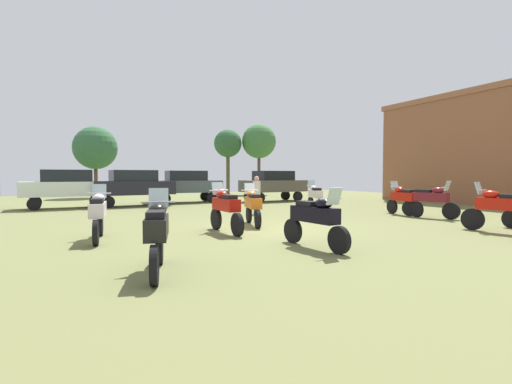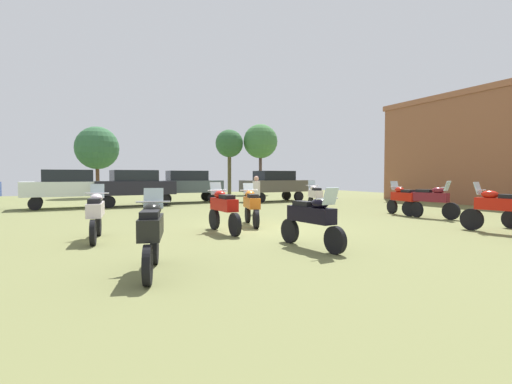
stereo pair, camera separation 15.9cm
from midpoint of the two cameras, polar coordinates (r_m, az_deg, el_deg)
ground_plane at (r=12.46m, az=0.69°, el=-5.46°), size 44.00×52.00×0.02m
motorcycle_2 at (r=16.88m, az=24.29°, el=-1.04°), size 0.84×2.25×1.50m
motorcycle_3 at (r=19.02m, az=8.55°, el=-0.54°), size 0.79×2.05×1.46m
motorcycle_4 at (r=6.94m, az=-15.14°, el=-5.82°), size 0.76×2.07×1.47m
motorcycle_5 at (r=9.09m, az=8.29°, el=-3.84°), size 0.63×2.26×1.45m
motorcycle_6 at (r=10.93m, az=-22.82°, el=-2.89°), size 0.64×2.23×1.47m
motorcycle_8 at (r=11.48m, az=-4.94°, el=-2.39°), size 0.62×2.25×1.50m
motorcycle_10 at (r=13.10m, az=-0.82°, el=-1.91°), size 0.77×2.14×1.44m
motorcycle_12 at (r=17.60m, az=20.87°, el=-0.91°), size 0.65×2.20×1.46m
motorcycle_13 at (r=13.47m, az=32.34°, el=-2.02°), size 0.77×2.26×1.51m
car_1 at (r=22.26m, az=-26.53°, el=0.83°), size 4.38×2.01×2.00m
car_2 at (r=24.54m, az=-10.54°, el=1.19°), size 4.33×1.88×2.00m
car_5 at (r=25.25m, az=2.42°, el=1.26°), size 4.43×2.13×2.00m
car_6 at (r=22.43m, az=-17.95°, el=0.99°), size 4.44×2.16×2.00m
person_2 at (r=16.98m, az=-0.17°, el=0.02°), size 0.43×0.43×1.68m
tree_3 at (r=34.80m, az=-4.34°, el=7.11°), size 2.49×2.49×5.83m
tree_4 at (r=35.12m, az=0.31°, el=7.51°), size 3.10×3.10×6.36m
tree_5 at (r=32.32m, az=-22.92°, el=6.05°), size 3.30×3.30×5.49m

